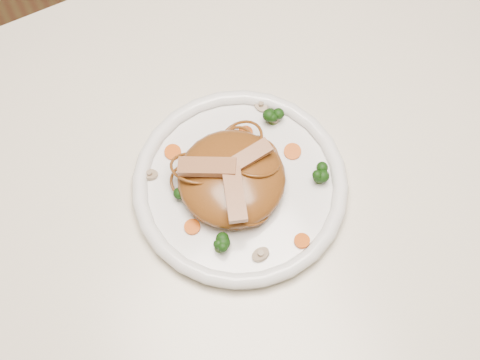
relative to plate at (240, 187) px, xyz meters
name	(u,v)px	position (x,y,z in m)	size (l,w,h in m)	color
ground	(250,314)	(0.02, 0.00, -0.76)	(4.00, 4.00, 0.00)	brown
table	(256,212)	(0.02, 0.00, -0.11)	(1.20, 0.80, 0.75)	beige
plate	(240,187)	(0.00, 0.00, 0.00)	(0.27, 0.27, 0.02)	white
noodle_mound	(232,178)	(-0.01, 0.00, 0.03)	(0.14, 0.14, 0.04)	brown
chicken_a	(249,156)	(0.02, 0.01, 0.06)	(0.06, 0.02, 0.01)	#AB7851
chicken_b	(207,167)	(-0.04, 0.02, 0.06)	(0.07, 0.02, 0.01)	#AB7851
chicken_c	(235,194)	(-0.02, -0.03, 0.06)	(0.07, 0.02, 0.01)	#AB7851
broccoli_0	(274,115)	(0.08, 0.06, 0.02)	(0.03, 0.03, 0.03)	#13330A
broccoli_1	(184,191)	(-0.07, 0.02, 0.02)	(0.02, 0.02, 0.03)	#13330A
broccoli_2	(219,244)	(-0.06, -0.06, 0.02)	(0.02, 0.02, 0.03)	#13330A
broccoli_3	(320,174)	(0.09, -0.04, 0.02)	(0.03, 0.03, 0.03)	#13330A
carrot_0	(246,133)	(0.04, 0.06, 0.01)	(0.02, 0.02, 0.01)	#CC4C07
carrot_1	(192,227)	(-0.08, -0.02, 0.01)	(0.02, 0.02, 0.01)	#CC4C07
carrot_2	(292,152)	(0.08, 0.01, 0.01)	(0.02, 0.02, 0.01)	#CC4C07
carrot_3	(173,152)	(-0.06, 0.08, 0.01)	(0.02, 0.02, 0.01)	#CC4C07
carrot_4	(302,241)	(0.03, -0.10, 0.01)	(0.02, 0.02, 0.01)	#CC4C07
mushroom_0	(261,255)	(-0.02, -0.10, 0.01)	(0.02, 0.02, 0.01)	tan
mushroom_1	(274,117)	(0.09, 0.07, 0.01)	(0.02, 0.02, 0.01)	tan
mushroom_2	(150,175)	(-0.10, 0.06, 0.01)	(0.02, 0.02, 0.01)	tan
mushroom_3	(261,106)	(0.08, 0.09, 0.01)	(0.02, 0.02, 0.01)	tan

